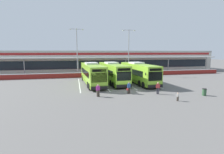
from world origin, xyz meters
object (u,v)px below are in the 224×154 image
Objects in this scene: coach_bus_left_centre at (113,73)px; lamp_post_west at (77,49)px; coach_bus_leftmost at (92,74)px; pedestrian_in_dark_coat at (158,88)px; pedestrian_with_handbag at (129,87)px; litter_bin at (204,92)px; pedestrian_near_bin at (98,90)px; coach_bus_centre at (138,73)px; pedestrian_child at (178,96)px; lamp_post_centre at (129,49)px.

lamp_post_west is (-6.22, 10.43, 4.50)m from coach_bus_left_centre.
coach_bus_leftmost reaches higher than pedestrian_in_dark_coat.
pedestrian_with_handbag is 3.91m from pedestrian_in_dark_coat.
litter_bin is at bearing -50.50° from coach_bus_left_centre.
pedestrian_near_bin is (-8.10, 0.35, 0.00)m from pedestrian_in_dark_coat.
coach_bus_leftmost is 8.41m from coach_bus_centre.
coach_bus_left_centre is at bearing 112.89° from pedestrian_in_dark_coat.
pedestrian_child is at bearing -65.04° from lamp_post_west.
lamp_post_west reaches higher than pedestrian_near_bin.
pedestrian_with_handbag is 0.15× the size of lamp_post_west.
lamp_post_centre is (10.09, 18.99, 5.42)m from pedestrian_near_bin.
litter_bin is at bearing -18.38° from pedestrian_with_handbag.
pedestrian_child is at bearing -23.85° from pedestrian_near_bin.
coach_bus_left_centre is at bearing -59.22° from lamp_post_west.
pedestrian_in_dark_coat is 5.95m from litter_bin.
coach_bus_leftmost is at bearing 176.33° from coach_bus_centre.
lamp_post_west reaches higher than coach_bus_left_centre.
pedestrian_child is 5.10m from litter_bin.
pedestrian_near_bin reaches higher than pedestrian_child.
coach_bus_centre is 11.84m from litter_bin.
coach_bus_leftmost is 7.59× the size of pedestrian_near_bin.
coach_bus_left_centre reaches higher than pedestrian_near_bin.
lamp_post_centre is at bearing -3.67° from lamp_post_west.
pedestrian_near_bin is 20.63m from lamp_post_west.
pedestrian_with_handbag is 0.15× the size of lamp_post_centre.
coach_bus_centre reaches higher than pedestrian_in_dark_coat.
pedestrian_child is (0.71, -3.54, -0.33)m from pedestrian_in_dark_coat.
pedestrian_in_dark_coat is 1.61× the size of pedestrian_child.
coach_bus_leftmost is 1.12× the size of lamp_post_centre.
pedestrian_near_bin is 0.15× the size of lamp_post_centre.
pedestrian_with_handbag is 1.61× the size of pedestrian_child.
coach_bus_centre reaches higher than pedestrian_with_handbag.
lamp_post_centre is (6.09, 9.64, 4.50)m from coach_bus_left_centre.
pedestrian_near_bin is (-4.33, -0.72, 0.02)m from pedestrian_with_handbag.
lamp_post_west is at bearing 120.78° from coach_bus_left_centre.
coach_bus_leftmost is at bearing 140.51° from litter_bin.
lamp_post_centre is (9.93, 10.24, 4.50)m from coach_bus_leftmost.
litter_bin is at bearing -80.48° from lamp_post_centre.
coach_bus_left_centre is 14.14m from pedestrian_child.
pedestrian_near_bin is 0.15× the size of lamp_post_west.
lamp_post_west is at bearing 114.96° from pedestrian_child.
lamp_post_centre reaches higher than coach_bus_centre.
pedestrian_near_bin is (-4.01, -9.35, -0.91)m from coach_bus_left_centre.
coach_bus_centre is 16.43m from lamp_post_west.
lamp_post_west is at bearing 176.33° from lamp_post_centre.
coach_bus_leftmost is 7.59× the size of pedestrian_with_handbag.
pedestrian_in_dark_coat reaches higher than litter_bin.
pedestrian_child is 26.73m from lamp_post_west.
pedestrian_with_handbag is at bearing -62.55° from coach_bus_leftmost.
litter_bin is at bearing -54.37° from lamp_post_west.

